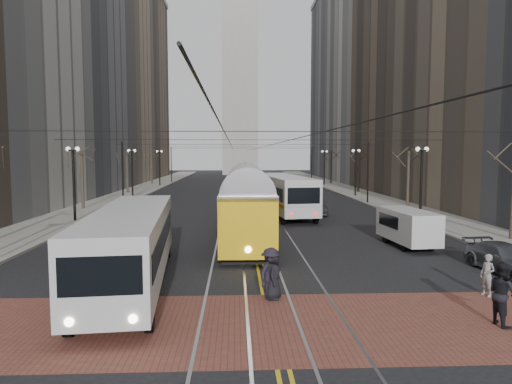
{
  "coord_description": "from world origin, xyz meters",
  "views": [
    {
      "loc": [
        -1.16,
        -17.82,
        5.34
      ],
      "look_at": [
        0.08,
        9.91,
        3.0
      ],
      "focal_mm": 32.0,
      "sensor_mm": 36.0,
      "label": 1
    }
  ],
  "objects": [
    {
      "name": "building_right_mid",
      "position": [
        25.5,
        46.0,
        17.0
      ],
      "size": [
        16.0,
        20.0,
        34.0
      ],
      "primitive_type": "cube",
      "color": "brown",
      "rests_on": "ground"
    },
    {
      "name": "building_right_midfar",
      "position": [
        27.5,
        66.0,
        26.0
      ],
      "size": [
        20.0,
        20.0,
        52.0
      ],
      "primitive_type": "cube",
      "color": "#AFACA4",
      "rests_on": "ground"
    },
    {
      "name": "sidewalk_right",
      "position": [
        15.0,
        45.0,
        0.07
      ],
      "size": [
        5.0,
        140.0,
        0.15
      ],
      "primitive_type": "cube",
      "color": "gray",
      "rests_on": "ground"
    },
    {
      "name": "street_trees",
      "position": [
        0.0,
        35.25,
        2.8
      ],
      "size": [
        31.68,
        53.28,
        5.6
      ],
      "color": "#382D23",
      "rests_on": "ground"
    },
    {
      "name": "sidewalk_left",
      "position": [
        -15.0,
        45.0,
        0.07
      ],
      "size": [
        5.0,
        140.0,
        0.15
      ],
      "primitive_type": "cube",
      "color": "gray",
      "rests_on": "ground"
    },
    {
      "name": "building_left_midfar",
      "position": [
        -27.5,
        66.0,
        26.0
      ],
      "size": [
        20.0,
        20.0,
        52.0
      ],
      "primitive_type": "cube",
      "color": "gray",
      "rests_on": "ground"
    },
    {
      "name": "pedestrian_d",
      "position": [
        0.1,
        -1.5,
        0.97
      ],
      "size": [
        1.28,
        1.42,
        1.91
      ],
      "primitive_type": "imported",
      "rotation": [
        0.0,
        0.0,
        0.97
      ],
      "color": "black",
      "rests_on": "crosswalk_band"
    },
    {
      "name": "streetcar_rails",
      "position": [
        0.0,
        45.0,
        0.0
      ],
      "size": [
        4.8,
        130.0,
        0.02
      ],
      "primitive_type": "cube",
      "color": "gray",
      "rests_on": "ground"
    },
    {
      "name": "lamp_posts",
      "position": [
        -0.0,
        28.75,
        2.8
      ],
      "size": [
        27.6,
        57.2,
        5.6
      ],
      "color": "black",
      "rests_on": "ground"
    },
    {
      "name": "clock_tower",
      "position": [
        0.0,
        102.0,
        35.96
      ],
      "size": [
        12.0,
        12.0,
        66.0
      ],
      "color": "#B2AFA5",
      "rests_on": "ground"
    },
    {
      "name": "transit_bus",
      "position": [
        -5.37,
        0.47,
        1.55
      ],
      "size": [
        3.74,
        12.62,
        3.11
      ],
      "primitive_type": "cube",
      "rotation": [
        0.0,
        0.0,
        0.09
      ],
      "color": "silver",
      "rests_on": "ground"
    },
    {
      "name": "sedan_grey",
      "position": [
        5.85,
        22.0,
        0.83
      ],
      "size": [
        2.35,
        5.01,
        1.66
      ],
      "primitive_type": "imported",
      "rotation": [
        0.0,
        0.0,
        -0.08
      ],
      "color": "#47494F",
      "rests_on": "ground"
    },
    {
      "name": "cargo_van",
      "position": [
        8.7,
        7.67,
        1.06
      ],
      "size": [
        2.23,
        4.91,
        2.11
      ],
      "primitive_type": "cube",
      "rotation": [
        0.0,
        0.0,
        0.08
      ],
      "color": "silver",
      "rests_on": "ground"
    },
    {
      "name": "building_left_mid",
      "position": [
        -25.5,
        46.0,
        17.0
      ],
      "size": [
        16.0,
        20.0,
        34.0
      ],
      "primitive_type": "cube",
      "color": "slate",
      "rests_on": "ground"
    },
    {
      "name": "pedestrian_c",
      "position": [
        7.13,
        -4.34,
        1.0
      ],
      "size": [
        0.84,
        1.03,
        1.98
      ],
      "primitive_type": "imported",
      "rotation": [
        0.0,
        0.0,
        1.67
      ],
      "color": "black",
      "rests_on": "crosswalk_band"
    },
    {
      "name": "pedestrian_b",
      "position": [
        8.24,
        -1.5,
        0.8
      ],
      "size": [
        0.57,
        0.68,
        1.59
      ],
      "primitive_type": "imported",
      "rotation": [
        0.0,
        0.0,
        5.09
      ],
      "color": "gray",
      "rests_on": "crosswalk_band"
    },
    {
      "name": "streetcar",
      "position": [
        -0.5,
        10.64,
        1.79
      ],
      "size": [
        3.02,
        15.26,
        3.59
      ],
      "primitive_type": "cube",
      "rotation": [
        0.0,
        0.0,
        -0.01
      ],
      "color": "yellow",
      "rests_on": "ground"
    },
    {
      "name": "rear_bus",
      "position": [
        3.03,
        21.58,
        1.71
      ],
      "size": [
        4.38,
        13.34,
        3.41
      ],
      "primitive_type": "cube",
      "rotation": [
        0.0,
        0.0,
        0.12
      ],
      "color": "silver",
      "rests_on": "ground"
    },
    {
      "name": "building_right_far",
      "position": [
        25.5,
        86.0,
        20.0
      ],
      "size": [
        16.0,
        20.0,
        40.0
      ],
      "primitive_type": "cube",
      "color": "slate",
      "rests_on": "ground"
    },
    {
      "name": "crosswalk_band",
      "position": [
        0.0,
        -4.0,
        0.01
      ],
      "size": [
        25.0,
        6.0,
        0.01
      ],
      "primitive_type": "cube",
      "color": "brown",
      "rests_on": "ground"
    },
    {
      "name": "trolley_wires",
      "position": [
        0.0,
        34.83,
        3.77
      ],
      "size": [
        25.96,
        120.0,
        6.6
      ],
      "color": "black",
      "rests_on": "ground"
    },
    {
      "name": "centre_lines",
      "position": [
        0.0,
        45.0,
        0.01
      ],
      "size": [
        0.42,
        130.0,
        0.01
      ],
      "primitive_type": "cube",
      "color": "gold",
      "rests_on": "ground"
    },
    {
      "name": "ground",
      "position": [
        0.0,
        0.0,
        0.0
      ],
      "size": [
        260.0,
        260.0,
        0.0
      ],
      "primitive_type": "plane",
      "color": "black",
      "rests_on": "ground"
    },
    {
      "name": "pedestrian_a",
      "position": [
        0.2,
        -1.5,
        0.93
      ],
      "size": [
        0.76,
        1.0,
        1.83
      ],
      "primitive_type": "imported",
      "rotation": [
        0.0,
        0.0,
        1.35
      ],
      "color": "black",
      "rests_on": "crosswalk_band"
    },
    {
      "name": "building_left_far",
      "position": [
        -25.5,
        86.0,
        20.0
      ],
      "size": [
        16.0,
        20.0,
        40.0
      ],
      "primitive_type": "cube",
      "color": "brown",
      "rests_on": "ground"
    },
    {
      "name": "sedan_parked",
      "position": [
        10.95,
        1.84,
        0.64
      ],
      "size": [
        2.2,
        4.56,
        1.28
      ],
      "primitive_type": "imported",
      "rotation": [
        0.0,
        0.0,
        0.09
      ],
      "color": "#46494E",
      "rests_on": "ground"
    },
    {
      "name": "sedan_silver",
      "position": [
        6.92,
        44.33,
        0.84
      ],
      "size": [
        2.5,
        5.28,
        1.67
      ],
      "primitive_type": "imported",
      "rotation": [
        0.0,
        0.0,
        0.15
      ],
      "color": "#A5A9AD",
      "rests_on": "ground"
    }
  ]
}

